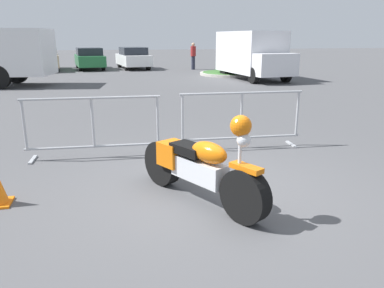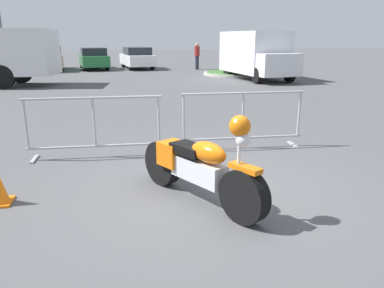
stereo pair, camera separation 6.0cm
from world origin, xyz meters
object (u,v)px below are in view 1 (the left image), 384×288
(crowd_barrier_far, at_px, (241,119))
(parked_car_white, at_px, (133,58))
(parked_car_tan, at_px, (43,58))
(motorcycle, at_px, (199,166))
(delivery_van, at_px, (252,54))
(pedestrian, at_px, (193,55))
(parked_car_green, at_px, (89,58))
(crowd_barrier_near, at_px, (93,127))

(crowd_barrier_far, xyz_separation_m, parked_car_white, (-0.60, 19.16, 0.15))
(crowd_barrier_far, distance_m, parked_car_tan, 20.06)
(motorcycle, relative_size, delivery_van, 0.38)
(motorcycle, xyz_separation_m, crowd_barrier_far, (1.35, 2.16, 0.09))
(crowd_barrier_far, xyz_separation_m, parked_car_tan, (-6.22, 19.07, 0.20))
(motorcycle, xyz_separation_m, pedestrian, (4.49, 19.79, 0.45))
(crowd_barrier_far, bearing_deg, parked_car_green, 100.01)
(crowd_barrier_near, bearing_deg, parked_car_white, 83.76)
(crowd_barrier_far, relative_size, parked_car_tan, 0.50)
(motorcycle, relative_size, crowd_barrier_near, 0.86)
(parked_car_tan, bearing_deg, parked_car_white, -96.33)
(delivery_van, bearing_deg, crowd_barrier_far, -28.51)
(crowd_barrier_far, bearing_deg, delivery_van, 67.62)
(motorcycle, distance_m, parked_car_white, 21.33)
(crowd_barrier_far, relative_size, pedestrian, 1.38)
(pedestrian, bearing_deg, parked_car_green, -166.04)
(motorcycle, bearing_deg, pedestrian, 138.67)
(motorcycle, relative_size, parked_car_tan, 0.43)
(parked_car_green, distance_m, pedestrian, 6.77)
(motorcycle, bearing_deg, crowd_barrier_far, 119.48)
(delivery_van, bearing_deg, motorcycle, -30.14)
(crowd_barrier_near, height_order, parked_car_tan, parked_car_tan)
(crowd_barrier_near, height_order, delivery_van, delivery_van)
(parked_car_white, height_order, pedestrian, pedestrian)
(crowd_barrier_near, distance_m, pedestrian, 18.58)
(motorcycle, bearing_deg, parked_car_tan, 164.37)
(delivery_van, bearing_deg, parked_car_tan, -130.68)
(crowd_barrier_near, height_order, parked_car_green, parked_car_green)
(parked_car_tan, xyz_separation_m, parked_car_white, (5.62, 0.09, -0.05))
(pedestrian, bearing_deg, delivery_van, -47.01)
(crowd_barrier_near, height_order, crowd_barrier_far, same)
(motorcycle, bearing_deg, parked_car_white, 149.45)
(crowd_barrier_far, bearing_deg, crowd_barrier_near, 180.00)
(crowd_barrier_near, xyz_separation_m, parked_car_green, (-0.71, 19.31, 0.14))
(parked_car_tan, height_order, parked_car_green, parked_car_tan)
(delivery_van, height_order, parked_car_white, delivery_van)
(motorcycle, height_order, crowd_barrier_near, motorcycle)
(delivery_van, height_order, parked_car_green, delivery_van)
(parked_car_tan, bearing_deg, delivery_van, -131.78)
(motorcycle, height_order, parked_car_tan, parked_car_tan)
(motorcycle, relative_size, pedestrian, 1.18)
(crowd_barrier_far, distance_m, delivery_van, 12.48)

